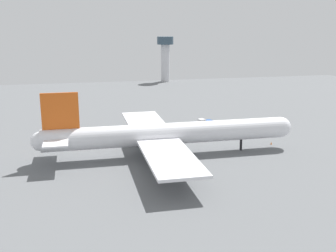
% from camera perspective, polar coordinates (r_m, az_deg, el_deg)
% --- Properties ---
extents(ground_plane, '(287.36, 287.36, 0.00)m').
position_cam_1_polar(ground_plane, '(114.41, 0.00, -4.03)').
color(ground_plane, slate).
extents(cargo_airplane, '(71.84, 62.47, 18.42)m').
position_cam_1_polar(cargo_airplane, '(112.53, -0.30, -1.13)').
color(cargo_airplane, silver).
rests_on(cargo_airplane, ground_plane).
extents(pushback_tractor, '(5.54, 3.79, 2.33)m').
position_cam_1_polar(pushback_tractor, '(147.13, 5.03, 0.59)').
color(pushback_tractor, silver).
rests_on(pushback_tractor, ground_plane).
extents(fuel_truck, '(4.75, 4.85, 2.05)m').
position_cam_1_polar(fuel_truck, '(147.79, -2.46, 0.65)').
color(fuel_truck, '#333338').
rests_on(fuel_truck, ground_plane).
extents(safety_cone_nose, '(0.50, 0.50, 0.72)m').
position_cam_1_polar(safety_cone_nose, '(127.90, 13.96, -2.30)').
color(safety_cone_nose, orange).
rests_on(safety_cone_nose, ground_plane).
extents(control_tower, '(9.66, 9.66, 26.53)m').
position_cam_1_polar(control_tower, '(250.37, -0.38, 9.90)').
color(control_tower, silver).
rests_on(control_tower, ground_plane).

